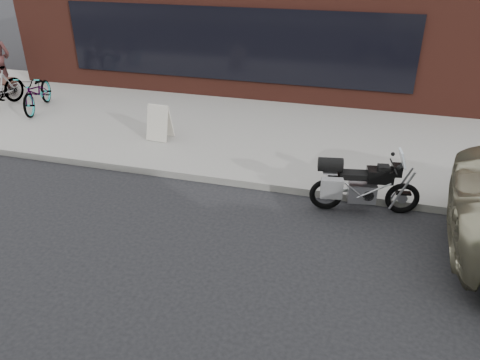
{
  "coord_description": "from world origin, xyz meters",
  "views": [
    {
      "loc": [
        1.81,
        -3.81,
        4.44
      ],
      "look_at": [
        -0.01,
        2.75,
        0.85
      ],
      "focal_mm": 35.0,
      "sensor_mm": 36.0,
      "label": 1
    }
  ],
  "objects_px": {
    "bicycle_front": "(37,92)",
    "sandwich_sign": "(159,122)",
    "motorcycle": "(358,185)",
    "cafe_table": "(4,82)"
  },
  "relations": [
    {
      "from": "sandwich_sign",
      "to": "cafe_table",
      "type": "height_order",
      "value": "sandwich_sign"
    },
    {
      "from": "sandwich_sign",
      "to": "bicycle_front",
      "type": "bearing_deg",
      "value": 169.45
    },
    {
      "from": "motorcycle",
      "to": "cafe_table",
      "type": "bearing_deg",
      "value": 150.9
    },
    {
      "from": "motorcycle",
      "to": "sandwich_sign",
      "type": "xyz_separation_m",
      "value": [
        -4.64,
        1.87,
        0.03
      ]
    },
    {
      "from": "bicycle_front",
      "to": "cafe_table",
      "type": "bearing_deg",
      "value": 137.45
    },
    {
      "from": "motorcycle",
      "to": "bicycle_front",
      "type": "relative_size",
      "value": 1.02
    },
    {
      "from": "sandwich_sign",
      "to": "cafe_table",
      "type": "xyz_separation_m",
      "value": [
        -5.83,
        1.86,
        -0.0
      ]
    },
    {
      "from": "bicycle_front",
      "to": "sandwich_sign",
      "type": "bearing_deg",
      "value": -30.65
    },
    {
      "from": "bicycle_front",
      "to": "sandwich_sign",
      "type": "height_order",
      "value": "bicycle_front"
    },
    {
      "from": "bicycle_front",
      "to": "sandwich_sign",
      "type": "xyz_separation_m",
      "value": [
        4.04,
        -1.0,
        -0.08
      ]
    }
  ]
}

